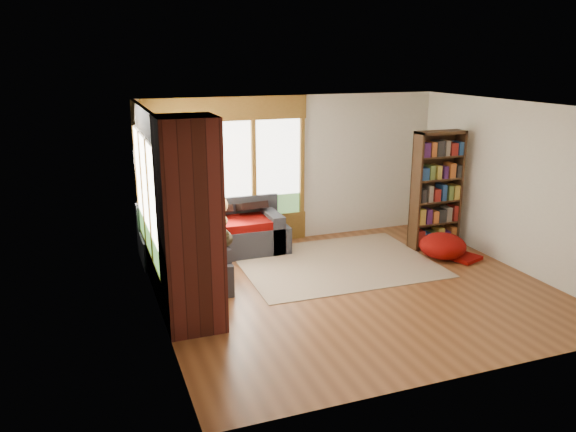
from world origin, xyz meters
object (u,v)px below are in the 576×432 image
object	(u,v)px
brick_chimney	(190,226)
area_rug	(337,263)
sectional_sofa	(197,248)
bookshelf	(437,190)
dog_tan	(211,220)
pouf	(443,245)
dog_brindle	(210,233)

from	to	relation	value
brick_chimney	area_rug	world-z (taller)	brick_chimney
sectional_sofa	area_rug	distance (m)	2.27
sectional_sofa	bookshelf	world-z (taller)	bookshelf
sectional_sofa	bookshelf	xyz separation A→B (m)	(4.09, -0.51, 0.72)
area_rug	dog_tan	distance (m)	2.14
bookshelf	dog_tan	distance (m)	3.90
pouf	area_rug	bearing A→B (deg)	168.47
dog_tan	brick_chimney	bearing A→B (deg)	-154.16
brick_chimney	sectional_sofa	xyz separation A→B (m)	(0.45, 2.05, -1.00)
brick_chimney	sectional_sofa	size ratio (longest dim) A/B	1.18
pouf	sectional_sofa	bearing A→B (deg)	164.92
dog_tan	dog_brindle	bearing A→B (deg)	-149.00
area_rug	bookshelf	size ratio (longest dim) A/B	1.50
brick_chimney	bookshelf	xyz separation A→B (m)	(4.54, 1.54, -0.28)
pouf	bookshelf	bearing A→B (deg)	70.96
dog_tan	pouf	bearing A→B (deg)	-59.40
bookshelf	area_rug	bearing A→B (deg)	-174.67
brick_chimney	dog_tan	size ratio (longest dim) A/B	2.84
brick_chimney	bookshelf	distance (m)	4.80
dog_tan	dog_brindle	distance (m)	0.69
brick_chimney	dog_brindle	world-z (taller)	brick_chimney
area_rug	bookshelf	bearing A→B (deg)	5.33
area_rug	dog_brindle	size ratio (longest dim) A/B	3.25
brick_chimney	pouf	distance (m)	4.59
dog_tan	dog_brindle	xyz separation A→B (m)	(-0.17, -0.67, 0.01)
brick_chimney	pouf	xyz separation A→B (m)	(4.35, 1.00, -1.08)
pouf	dog_brindle	bearing A→B (deg)	175.94
brick_chimney	dog_brindle	bearing A→B (deg)	68.34
sectional_sofa	area_rug	xyz separation A→B (m)	(2.14, -0.69, -0.30)
sectional_sofa	bookshelf	distance (m)	4.19
pouf	dog_brindle	world-z (taller)	dog_brindle
sectional_sofa	dog_brindle	world-z (taller)	dog_brindle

